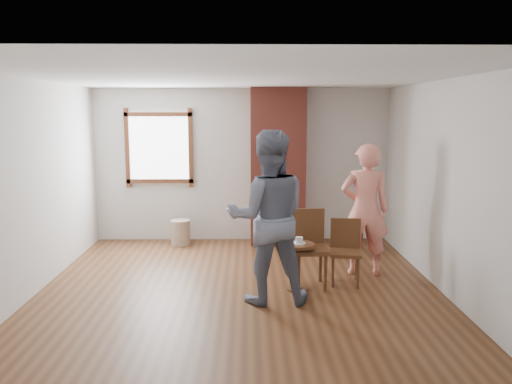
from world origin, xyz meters
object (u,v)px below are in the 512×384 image
at_px(dining_chair_left, 308,243).
at_px(man, 268,217).
at_px(side_table, 298,259).
at_px(person_pink, 365,210).
at_px(dining_chair_right, 345,248).
at_px(stoneware_crock, 181,232).

distance_m(dining_chair_left, man, 0.90).
bearing_deg(side_table, person_pink, 33.28).
relative_size(side_table, person_pink, 0.33).
distance_m(dining_chair_right, side_table, 0.70).
bearing_deg(stoneware_crock, side_table, -51.35).
xyz_separation_m(dining_chair_right, man, (-1.03, -0.63, 0.54)).
distance_m(side_table, man, 0.80).
bearing_deg(person_pink, stoneware_crock, -24.35).
height_order(stoneware_crock, dining_chair_left, dining_chair_left).
height_order(side_table, man, man).
height_order(stoneware_crock, dining_chair_right, dining_chair_right).
bearing_deg(dining_chair_right, side_table, -147.64).
distance_m(man, person_pink, 1.68).
height_order(dining_chair_right, person_pink, person_pink).
height_order(stoneware_crock, person_pink, person_pink).
relative_size(dining_chair_right, person_pink, 0.46).
xyz_separation_m(dining_chair_left, person_pink, (0.82, 0.43, 0.35)).
height_order(dining_chair_left, man, man).
height_order(dining_chair_right, side_table, dining_chair_right).
distance_m(dining_chair_left, dining_chair_right, 0.51).
bearing_deg(person_pink, man, 41.38).
xyz_separation_m(stoneware_crock, person_pink, (2.72, -1.56, 0.69)).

